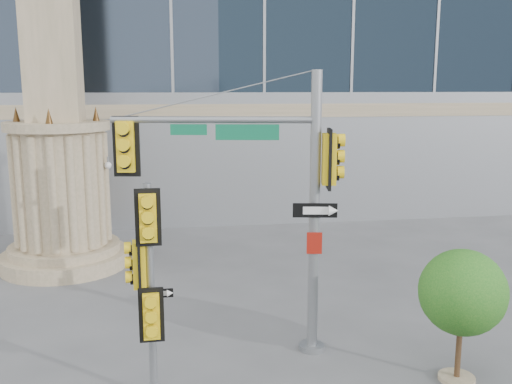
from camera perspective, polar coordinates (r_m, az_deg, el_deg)
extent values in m
plane|color=#545456|center=(13.10, 2.54, -18.11)|extent=(120.00, 120.00, 0.00)
cylinder|color=gray|center=(21.45, -18.51, -6.33)|extent=(4.40, 4.40, 0.50)
cylinder|color=gray|center=(21.34, -18.57, -5.30)|extent=(3.80, 3.80, 0.30)
cylinder|color=gray|center=(20.88, -18.91, 0.39)|extent=(3.00, 3.00, 4.00)
cylinder|color=gray|center=(20.63, -19.27, 6.27)|extent=(3.50, 3.50, 0.30)
cone|color=#472D14|center=(20.42, -15.72, 7.56)|extent=(0.24, 0.24, 0.50)
cone|color=#472D14|center=(20.88, -22.87, 7.18)|extent=(0.24, 0.24, 0.50)
cylinder|color=slate|center=(14.35, 5.60, -15.16)|extent=(0.62, 0.62, 0.13)
cylinder|color=slate|center=(13.27, 5.85, -2.40)|extent=(0.24, 0.24, 6.64)
cylinder|color=slate|center=(12.98, -4.32, 7.22)|extent=(4.60, 0.98, 0.15)
cube|color=#0C6842|center=(12.92, -0.88, 6.00)|extent=(1.42, 0.30, 0.35)
cube|color=yellow|center=(13.37, -12.83, 4.46)|extent=(0.65, 0.41, 1.38)
cube|color=yellow|center=(13.07, 7.32, 3.28)|extent=(0.41, 0.65, 1.38)
cube|color=black|center=(13.09, 5.92, -1.84)|extent=(1.01, 0.21, 0.33)
cube|color=#9C180E|center=(13.27, 5.86, -5.11)|extent=(0.35, 0.10, 0.51)
cylinder|color=slate|center=(11.64, -10.47, -10.02)|extent=(0.16, 0.16, 4.46)
cube|color=yellow|center=(10.99, -10.75, -2.51)|extent=(0.50, 0.26, 1.11)
cube|color=yellow|center=(11.44, -11.57, -7.12)|extent=(0.26, 0.50, 1.11)
cube|color=yellow|center=(11.58, -10.41, -12.01)|extent=(0.50, 0.26, 1.11)
cube|color=black|center=(11.52, -9.67, -9.97)|extent=(0.55, 0.04, 0.18)
cylinder|color=gray|center=(13.72, 19.42, -17.13)|extent=(0.78, 0.78, 0.09)
cylinder|color=#382314|center=(13.40, 19.62, -14.31)|extent=(0.12, 0.12, 1.57)
sphere|color=#155F1A|center=(12.95, 19.96, -9.39)|extent=(1.83, 1.83, 1.83)
sphere|color=#155F1A|center=(13.40, 20.93, -9.97)|extent=(1.13, 1.13, 1.13)
sphere|color=#155F1A|center=(12.70, 19.14, -10.78)|extent=(0.96, 0.96, 0.96)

